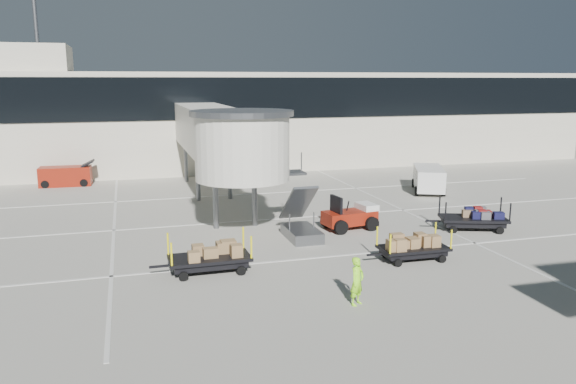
% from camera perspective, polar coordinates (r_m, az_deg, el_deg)
% --- Properties ---
extents(ground, '(140.00, 140.00, 0.00)m').
position_cam_1_polar(ground, '(22.78, 8.63, -7.76)').
color(ground, '#B7B4A3').
rests_on(ground, ground).
extents(lane_markings, '(40.00, 30.00, 0.02)m').
position_cam_1_polar(lane_markings, '(30.95, 0.28, -2.49)').
color(lane_markings, silver).
rests_on(lane_markings, ground).
extents(terminal, '(64.00, 12.11, 15.20)m').
position_cam_1_polar(terminal, '(50.33, -6.08, 7.50)').
color(terminal, beige).
rests_on(terminal, ground).
extents(jet_bridge, '(5.70, 20.40, 6.03)m').
position_cam_1_polar(jet_bridge, '(32.33, -6.86, 5.71)').
color(jet_bridge, beige).
rests_on(jet_bridge, ground).
extents(baggage_tug, '(2.83, 2.01, 1.76)m').
position_cam_1_polar(baggage_tug, '(28.45, 6.40, -2.49)').
color(baggage_tug, maroon).
rests_on(baggage_tug, ground).
extents(suitcase_cart, '(4.02, 2.59, 1.55)m').
position_cam_1_polar(suitcase_cart, '(29.57, 18.11, -2.60)').
color(suitcase_cart, black).
rests_on(suitcase_cart, ground).
extents(box_cart_near, '(3.52, 1.48, 1.37)m').
position_cam_1_polar(box_cart_near, '(24.06, 12.60, -5.51)').
color(box_cart_near, black).
rests_on(box_cart_near, ground).
extents(box_cart_far, '(3.90, 1.62, 1.52)m').
position_cam_1_polar(box_cart_far, '(22.23, -8.03, -6.62)').
color(box_cart_far, black).
rests_on(box_cart_far, ground).
extents(ground_worker, '(0.72, 0.66, 1.65)m').
position_cam_1_polar(ground_worker, '(19.02, 7.04, -8.97)').
color(ground_worker, '#91FF1A').
rests_on(ground_worker, ground).
extents(minivan, '(3.40, 4.67, 1.64)m').
position_cam_1_polar(minivan, '(38.94, 14.08, 1.50)').
color(minivan, white).
rests_on(minivan, ground).
extents(belt_loader, '(3.78, 1.64, 1.80)m').
position_cam_1_polar(belt_loader, '(42.85, -21.63, 1.50)').
color(belt_loader, maroon).
rests_on(belt_loader, ground).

